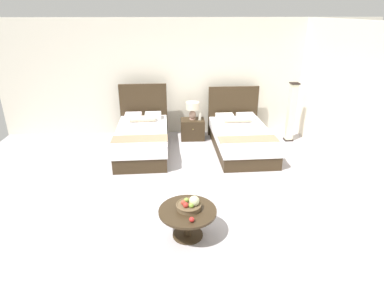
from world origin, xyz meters
TOP-DOWN VIEW (x-y plane):
  - ground_plane at (0.00, 0.00)m, footprint 9.48×9.51m
  - wall_back at (0.00, 2.96)m, footprint 9.48×0.12m
  - wall_side_right at (2.94, 0.40)m, footprint 0.12×5.11m
  - bed_near_window at (-1.14, 1.63)m, footprint 1.20×2.15m
  - bed_near_corner at (1.13, 1.63)m, footprint 1.31×2.25m
  - nightstand at (0.05, 2.38)m, footprint 0.58×0.46m
  - table_lamp at (0.05, 2.40)m, footprint 0.33×0.33m
  - vase at (0.23, 2.34)m, footprint 0.07×0.07m
  - coffee_table at (-0.25, -1.44)m, footprint 0.82×0.82m
  - fruit_bowl at (-0.22, -1.41)m, footprint 0.36×0.36m
  - loose_apple at (-0.21, -1.72)m, footprint 0.07×0.07m
  - floor_lamp_corner at (2.45, 2.14)m, footprint 0.20×0.20m

SIDE VIEW (x-z plane):
  - ground_plane at x=0.00m, z-range -0.02..0.00m
  - nightstand at x=0.05m, z-range 0.00..0.51m
  - bed_near_corner at x=1.13m, z-range -0.34..0.93m
  - coffee_table at x=-0.25m, z-range 0.11..0.55m
  - bed_near_window at x=-1.14m, z-range -0.35..1.02m
  - loose_apple at x=-0.21m, z-range 0.43..0.50m
  - fruit_bowl at x=-0.22m, z-range 0.40..0.60m
  - vase at x=0.23m, z-range 0.51..0.70m
  - floor_lamp_corner at x=2.45m, z-range 0.00..1.45m
  - table_lamp at x=0.05m, z-range 0.58..1.02m
  - wall_back at x=0.00m, z-range 0.00..2.87m
  - wall_side_right at x=2.94m, z-range 0.00..2.87m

